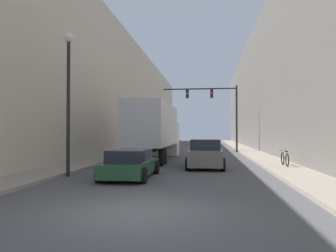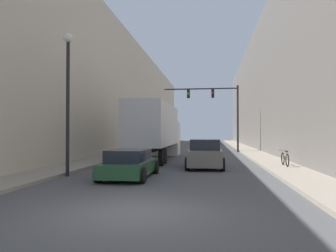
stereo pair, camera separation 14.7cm
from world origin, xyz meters
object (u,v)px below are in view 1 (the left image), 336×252
object	(u,v)px
semi_truck	(156,129)
traffic_signal_gantry	(219,106)
parked_bicycle	(285,159)
street_lamp	(68,84)
suv_car	(205,154)
sedan_car	(131,164)

from	to	relation	value
semi_truck	traffic_signal_gantry	xyz separation A→B (m)	(4.99, 10.26, 2.56)
semi_truck	parked_bicycle	distance (m)	9.82
semi_truck	street_lamp	bearing A→B (deg)	-104.06
semi_truck	suv_car	size ratio (longest dim) A/B	2.64
sedan_car	suv_car	world-z (taller)	suv_car
suv_car	street_lamp	size ratio (longest dim) A/B	0.67
semi_truck	traffic_signal_gantry	size ratio (longest dim) A/B	1.51
suv_car	semi_truck	bearing A→B (deg)	124.97
street_lamp	parked_bicycle	world-z (taller)	street_lamp
sedan_car	traffic_signal_gantry	bearing A→B (deg)	77.43
sedan_car	parked_bicycle	bearing A→B (deg)	32.11
semi_truck	parked_bicycle	bearing A→B (deg)	-31.99
semi_truck	street_lamp	world-z (taller)	street_lamp
sedan_car	parked_bicycle	xyz separation A→B (m)	(7.72, 4.85, -0.08)
traffic_signal_gantry	parked_bicycle	size ratio (longest dim) A/B	4.26
sedan_car	traffic_signal_gantry	distance (m)	21.15
semi_truck	sedan_car	distance (m)	10.12
semi_truck	sedan_car	size ratio (longest dim) A/B	2.62
street_lamp	suv_car	bearing A→B (deg)	36.08
street_lamp	semi_truck	bearing A→B (deg)	75.94
suv_car	street_lamp	world-z (taller)	street_lamp
traffic_signal_gantry	parked_bicycle	world-z (taller)	traffic_signal_gantry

